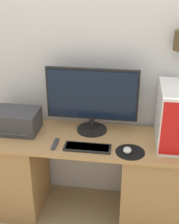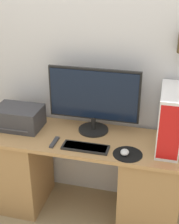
# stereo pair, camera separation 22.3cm
# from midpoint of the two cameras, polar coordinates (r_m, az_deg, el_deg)

# --- Properties ---
(wall_back) EXTENTS (6.40, 0.17, 2.70)m
(wall_back) POSITION_cam_midpoint_polar(r_m,az_deg,el_deg) (2.63, 2.68, 9.96)
(wall_back) COLOR silver
(wall_back) RESTS_ON ground_plane
(desk) EXTENTS (1.67, 0.56, 0.77)m
(desk) POSITION_cam_midpoint_polar(r_m,az_deg,el_deg) (2.76, 0.81, -11.36)
(desk) COLOR tan
(desk) RESTS_ON ground_plane
(monitor) EXTENTS (0.75, 0.25, 0.55)m
(monitor) POSITION_cam_midpoint_polar(r_m,az_deg,el_deg) (2.53, 3.30, 2.60)
(monitor) COLOR black
(monitor) RESTS_ON desk
(keyboard) EXTENTS (0.36, 0.13, 0.02)m
(keyboard) POSITION_cam_midpoint_polar(r_m,az_deg,el_deg) (2.41, 1.92, -6.53)
(keyboard) COLOR black
(keyboard) RESTS_ON desk
(mousepad) EXTENTS (0.22, 0.22, 0.00)m
(mousepad) POSITION_cam_midpoint_polar(r_m,az_deg,el_deg) (2.37, 9.69, -7.69)
(mousepad) COLOR black
(mousepad) RESTS_ON desk
(mouse) EXTENTS (0.06, 0.08, 0.04)m
(mouse) POSITION_cam_midpoint_polar(r_m,az_deg,el_deg) (2.35, 9.17, -7.34)
(mouse) COLOR silver
(mouse) RESTS_ON mousepad
(computer_tower) EXTENTS (0.17, 0.46, 0.46)m
(computer_tower) POSITION_cam_midpoint_polar(r_m,az_deg,el_deg) (2.44, 17.05, -1.34)
(computer_tower) COLOR white
(computer_tower) RESTS_ON desk
(printer) EXTENTS (0.39, 0.28, 0.18)m
(printer) POSITION_cam_midpoint_polar(r_m,az_deg,el_deg) (2.71, -10.54, -1.04)
(printer) COLOR #38383D
(printer) RESTS_ON desk
(remote_control) EXTENTS (0.03, 0.16, 0.02)m
(remote_control) POSITION_cam_midpoint_polar(r_m,az_deg,el_deg) (2.48, -3.90, -5.59)
(remote_control) COLOR #38383D
(remote_control) RESTS_ON desk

